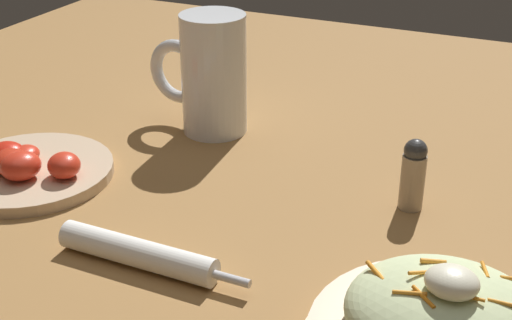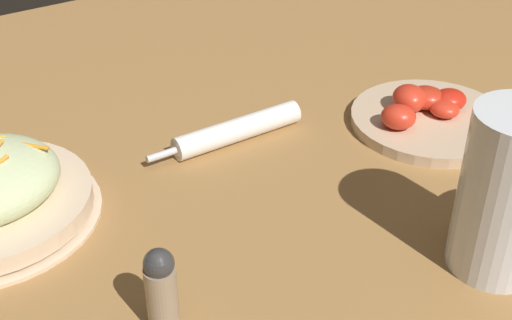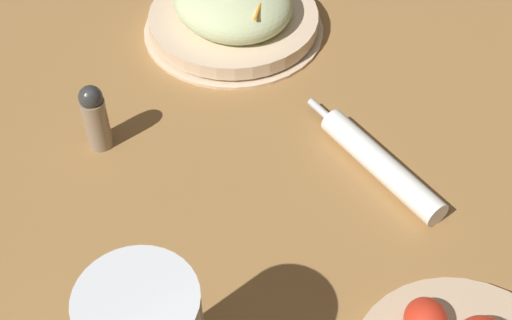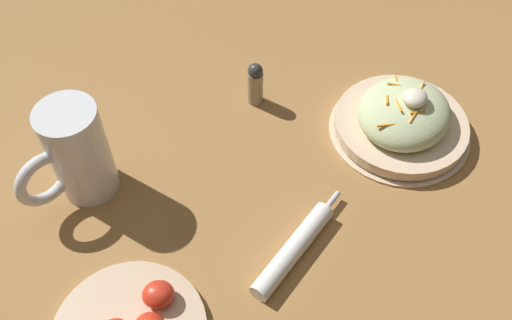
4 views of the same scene
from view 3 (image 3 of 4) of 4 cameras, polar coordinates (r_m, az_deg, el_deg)
The scene contains 4 objects.
ground_plane at distance 0.70m, azimuth -2.51°, elevation -5.02°, with size 1.43×1.43×0.00m, color #9E703D.
salad_plate at distance 0.91m, azimuth -1.81°, elevation 11.76°, with size 0.23×0.23×0.09m.
napkin_roll at distance 0.75m, azimuth 9.84°, elevation -0.30°, with size 0.20×0.03×0.03m.
salt_shaker at distance 0.76m, azimuth -12.70°, elevation 3.39°, with size 0.03×0.03×0.08m.
Camera 3 is at (-0.37, 0.23, 0.56)m, focal length 50.27 mm.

